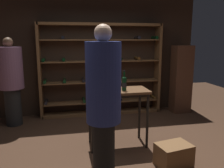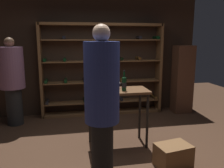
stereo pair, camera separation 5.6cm
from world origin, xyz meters
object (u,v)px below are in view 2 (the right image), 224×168
(person_host_in_suit, at_px, (102,101))
(wine_crate, at_px, (173,156))
(wine_bottle_red_label, at_px, (114,82))
(wine_glass_stemmed_right, at_px, (118,82))
(person_guest_khaki, at_px, (12,78))
(wine_bottle_amber_reserve, at_px, (111,81))
(wine_bottle_black_capsule, at_px, (124,83))
(wine_glass_stemmed_left, at_px, (99,84))
(display_cabinet, at_px, (182,79))
(tasting_table, at_px, (118,98))
(wine_rack, at_px, (102,70))

(person_host_in_suit, relative_size, wine_crate, 4.09)
(wine_bottle_red_label, bearing_deg, wine_glass_stemmed_right, 61.55)
(person_guest_khaki, relative_size, wine_bottle_amber_reserve, 5.13)
(wine_crate, height_order, wine_bottle_black_capsule, wine_bottle_black_capsule)
(wine_glass_stemmed_right, distance_m, wine_glass_stemmed_left, 0.36)
(person_host_in_suit, xyz_separation_m, wine_bottle_black_capsule, (0.51, 1.03, 0.00))
(person_guest_khaki, relative_size, wine_bottle_red_label, 4.59)
(person_host_in_suit, relative_size, wine_bottle_red_label, 4.91)
(person_guest_khaki, height_order, wine_crate, person_guest_khaki)
(person_guest_khaki, xyz_separation_m, wine_glass_stemmed_right, (1.98, -1.25, 0.08))
(display_cabinet, relative_size, wine_bottle_black_capsule, 4.94)
(tasting_table, xyz_separation_m, wine_bottle_amber_reserve, (-0.09, 0.09, 0.27))
(wine_rack, bearing_deg, person_guest_khaki, -169.46)
(tasting_table, relative_size, person_host_in_suit, 0.51)
(tasting_table, height_order, wine_bottle_amber_reserve, wine_bottle_amber_reserve)
(person_host_in_suit, bearing_deg, wine_rack, 64.09)
(wine_crate, xyz_separation_m, wine_bottle_red_label, (-0.72, 0.75, 0.95))
(wine_bottle_amber_reserve, xyz_separation_m, wine_glass_stemmed_left, (-0.22, -0.09, -0.02))
(wine_crate, distance_m, wine_bottle_black_capsule, 1.32)
(tasting_table, height_order, wine_bottle_red_label, wine_bottle_red_label)
(tasting_table, height_order, wine_crate, tasting_table)
(person_guest_khaki, relative_size, wine_glass_stemmed_right, 12.09)
(person_guest_khaki, relative_size, person_host_in_suit, 0.93)
(wine_rack, distance_m, wine_glass_stemmed_left, 1.76)
(wine_glass_stemmed_left, bearing_deg, display_cabinet, 33.74)
(tasting_table, bearing_deg, person_guest_khaki, 144.65)
(wine_crate, bearing_deg, wine_bottle_red_label, 133.71)
(tasting_table, distance_m, wine_bottle_red_label, 0.31)
(display_cabinet, distance_m, wine_bottle_black_capsule, 2.46)
(tasting_table, height_order, wine_bottle_black_capsule, wine_bottle_black_capsule)
(person_guest_khaki, relative_size, display_cabinet, 1.11)
(wine_bottle_red_label, distance_m, wine_bottle_black_capsule, 0.17)
(wine_glass_stemmed_right, bearing_deg, person_guest_khaki, 147.81)
(person_host_in_suit, height_order, wine_bottle_red_label, person_host_in_suit)
(person_guest_khaki, height_order, wine_bottle_amber_reserve, person_guest_khaki)
(person_guest_khaki, xyz_separation_m, wine_crate, (2.58, -2.20, -0.84))
(tasting_table, xyz_separation_m, wine_glass_stemmed_right, (0.03, 0.14, 0.26))
(person_guest_khaki, bearing_deg, display_cabinet, 33.75)
(wine_bottle_black_capsule, bearing_deg, wine_glass_stemmed_right, 106.04)
(person_guest_khaki, distance_m, person_host_in_suit, 2.91)
(wine_rack, height_order, person_guest_khaki, wine_rack)
(wine_crate, height_order, wine_glass_stemmed_left, wine_glass_stemmed_left)
(wine_bottle_amber_reserve, height_order, wine_bottle_black_capsule, wine_bottle_amber_reserve)
(person_guest_khaki, distance_m, wine_crate, 3.50)
(wine_rack, relative_size, person_host_in_suit, 1.47)
(wine_glass_stemmed_left, bearing_deg, wine_crate, -41.13)
(wine_glass_stemmed_left, bearing_deg, tasting_table, -1.42)
(wine_rack, xyz_separation_m, wine_bottle_black_capsule, (0.09, -1.81, 0.02))
(person_host_in_suit, bearing_deg, display_cabinet, 30.20)
(wine_rack, height_order, wine_crate, wine_rack)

